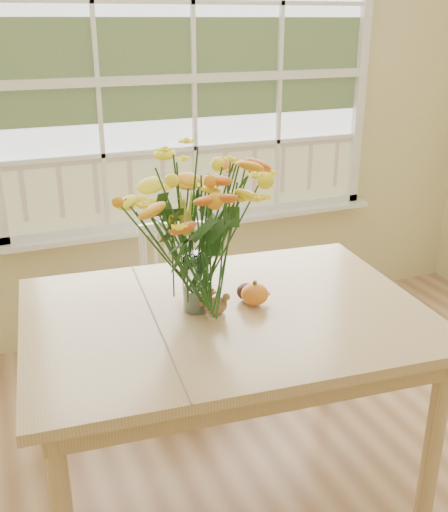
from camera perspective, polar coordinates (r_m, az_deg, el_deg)
name	(u,v)px	position (r m, az deg, el deg)	size (l,w,h in m)	color
wall_back	(192,113)	(3.62, -3.03, 13.44)	(4.00, 0.02, 2.70)	beige
window	(194,82)	(3.56, -2.88, 16.25)	(2.42, 0.12, 1.74)	silver
dining_table	(226,332)	(2.36, 0.19, -7.24)	(1.62, 1.22, 0.82)	tan
windsor_chair	(179,300)	(3.16, -4.27, -4.21)	(0.49, 0.47, 0.87)	white
flower_vase	(195,227)	(2.20, -2.80, 2.81)	(0.47, 0.47, 0.56)	white
pumpkin	(255,295)	(2.34, 2.93, -3.75)	(0.11, 0.11, 0.08)	#F25C1C
turkey_figurine	(216,306)	(2.25, -0.77, -4.77)	(0.10, 0.07, 0.11)	#CCB78C
dark_gourd	(246,292)	(2.38, 2.13, -3.48)	(0.13, 0.09, 0.07)	#38160F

